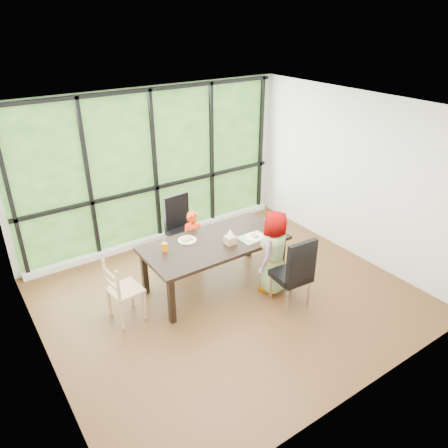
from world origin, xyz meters
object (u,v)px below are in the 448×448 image
(chair_interior_leather, at_px, (291,271))
(plate_near, at_px, (255,237))
(dining_table, at_px, (215,263))
(child_older, at_px, (272,253))
(plate_far, at_px, (187,240))
(orange_cup, at_px, (165,247))
(chair_end_beech, at_px, (125,290))
(child_toddler, at_px, (193,240))
(tissue_box, at_px, (230,240))
(green_cup, at_px, (274,230))
(chair_window_leather, at_px, (184,229))

(chair_interior_leather, distance_m, plate_near, 0.78)
(dining_table, distance_m, child_older, 0.89)
(plate_far, xyz_separation_m, orange_cup, (-0.41, -0.09, 0.06))
(chair_end_beech, relative_size, child_toddler, 0.92)
(dining_table, bearing_deg, plate_far, 141.85)
(tissue_box, bearing_deg, green_cup, -8.42)
(child_toddler, height_order, child_older, child_older)
(chair_interior_leather, bearing_deg, tissue_box, -54.87)
(chair_end_beech, bearing_deg, orange_cup, -84.20)
(child_toddler, bearing_deg, tissue_box, -59.94)
(child_toddler, bearing_deg, orange_cup, -128.51)
(chair_end_beech, xyz_separation_m, plate_near, (1.97, -0.25, 0.31))
(chair_interior_leather, distance_m, tissue_box, 0.97)
(chair_end_beech, relative_size, green_cup, 8.62)
(child_older, relative_size, plate_near, 4.67)
(child_toddler, height_order, orange_cup, child_toddler)
(dining_table, distance_m, chair_window_leather, 0.99)
(chair_window_leather, distance_m, child_toddler, 0.36)
(chair_end_beech, distance_m, green_cup, 2.35)
(child_toddler, relative_size, green_cup, 9.40)
(child_toddler, distance_m, plate_near, 1.05)
(plate_far, bearing_deg, orange_cup, -167.99)
(child_older, bearing_deg, tissue_box, -63.90)
(green_cup, bearing_deg, chair_interior_leather, -111.06)
(chair_interior_leather, height_order, green_cup, chair_interior_leather)
(chair_window_leather, bearing_deg, green_cup, -60.97)
(green_cup, bearing_deg, child_toddler, 134.49)
(green_cup, bearing_deg, plate_far, 155.97)
(chair_window_leather, bearing_deg, child_toddler, -99.73)
(dining_table, relative_size, chair_interior_leather, 1.95)
(plate_near, bearing_deg, dining_table, 157.61)
(dining_table, relative_size, child_toddler, 2.15)
(dining_table, bearing_deg, child_toddler, 90.00)
(plate_far, bearing_deg, chair_window_leather, 64.74)
(plate_far, distance_m, tissue_box, 0.64)
(chair_interior_leather, relative_size, chair_end_beech, 1.20)
(child_toddler, height_order, plate_far, child_toddler)
(chair_end_beech, distance_m, child_toddler, 1.53)
(child_older, bearing_deg, dining_table, -66.65)
(dining_table, xyz_separation_m, child_toddler, (0.00, 0.62, 0.12))
(chair_window_leather, height_order, child_older, child_older)
(chair_interior_leather, bearing_deg, green_cup, -106.70)
(plate_near, xyz_separation_m, green_cup, (0.33, -0.06, 0.04))
(chair_interior_leather, height_order, plate_near, chair_interior_leather)
(chair_window_leather, xyz_separation_m, child_toddler, (-0.03, -0.35, -0.05))
(plate_far, height_order, green_cup, green_cup)
(child_older, xyz_separation_m, plate_near, (-0.06, 0.35, 0.12))
(child_toddler, relative_size, plate_near, 3.60)
(chair_window_leather, height_order, orange_cup, chair_window_leather)
(child_toddler, bearing_deg, green_cup, -26.25)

